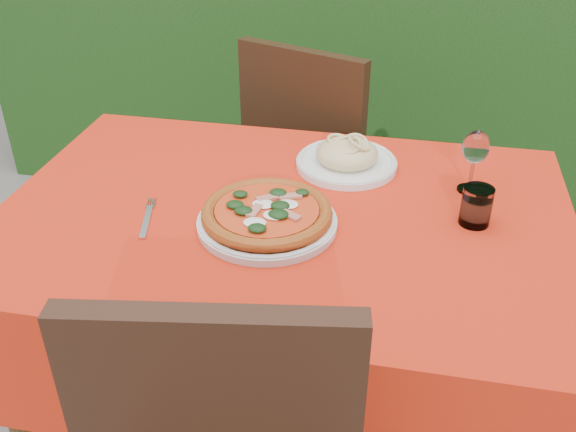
% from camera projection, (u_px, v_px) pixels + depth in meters
% --- Properties ---
extents(dining_table, '(1.26, 0.86, 0.75)m').
position_uv_depth(dining_table, '(284.00, 266.00, 1.49)').
color(dining_table, '#432D15').
rests_on(dining_table, ground).
extents(chair_far, '(0.54, 0.54, 0.93)m').
position_uv_depth(chair_far, '(317.00, 160.00, 2.10)').
color(chair_far, black).
rests_on(chair_far, ground).
extents(pizza_plate, '(0.31, 0.31, 0.06)m').
position_uv_depth(pizza_plate, '(267.00, 216.00, 1.35)').
color(pizza_plate, silver).
rests_on(pizza_plate, dining_table).
extents(pasta_plate, '(0.25, 0.25, 0.07)m').
position_uv_depth(pasta_plate, '(347.00, 158.00, 1.58)').
color(pasta_plate, silver).
rests_on(pasta_plate, dining_table).
extents(water_glass, '(0.06, 0.06, 0.09)m').
position_uv_depth(water_glass, '(476.00, 208.00, 1.35)').
color(water_glass, silver).
rests_on(water_glass, dining_table).
extents(wine_glass, '(0.06, 0.06, 0.15)m').
position_uv_depth(wine_glass, '(476.00, 150.00, 1.44)').
color(wine_glass, silver).
rests_on(wine_glass, dining_table).
extents(fork, '(0.07, 0.18, 0.00)m').
position_uv_depth(fork, '(146.00, 222.00, 1.37)').
color(fork, silver).
rests_on(fork, dining_table).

